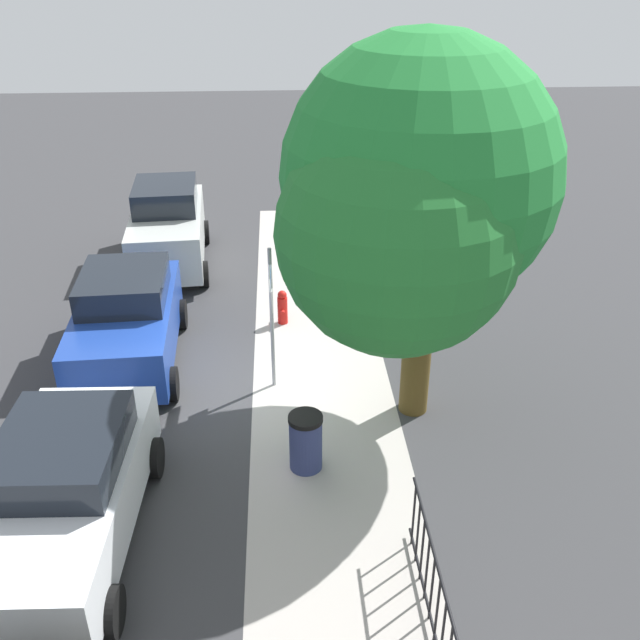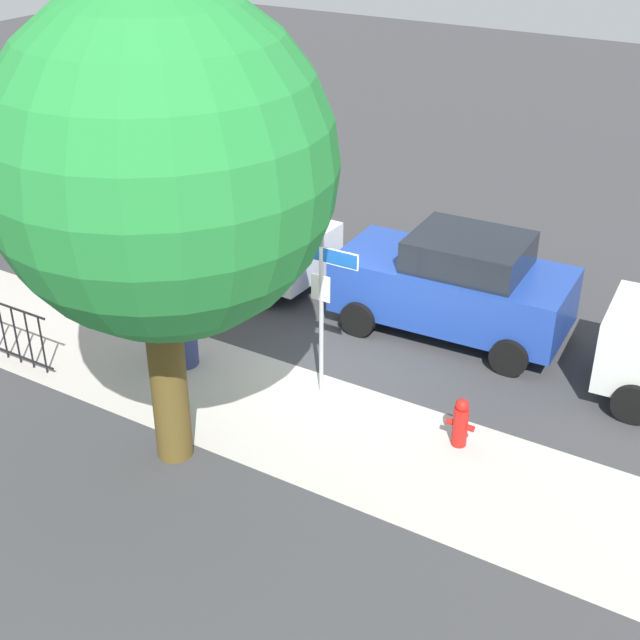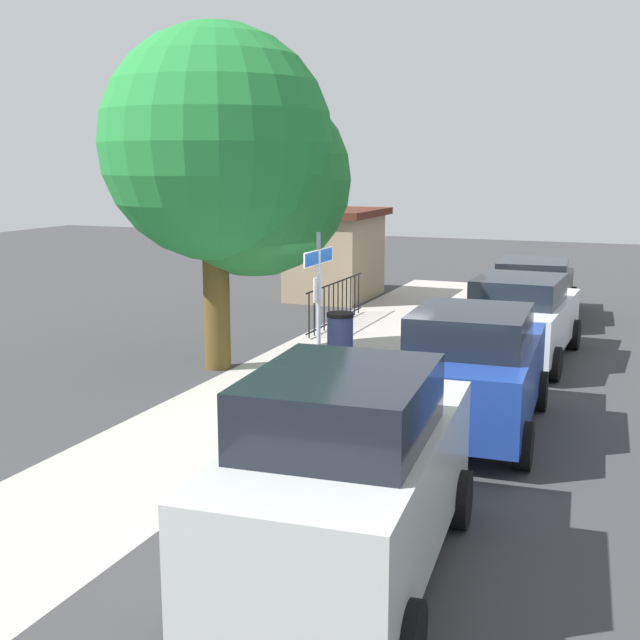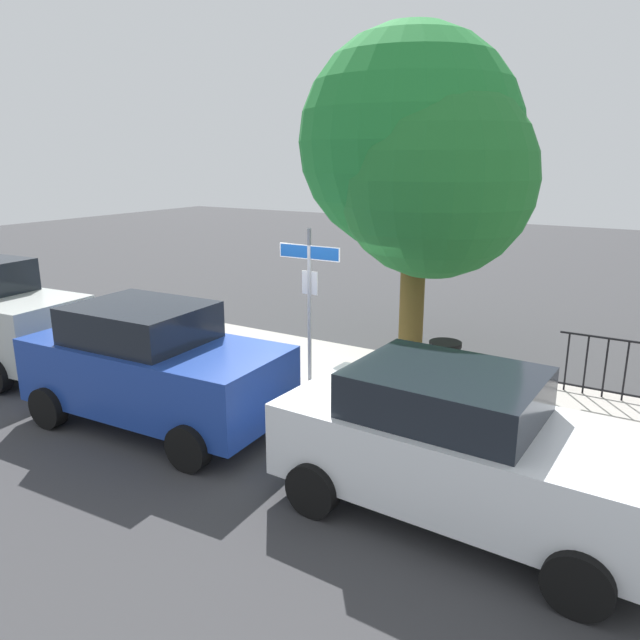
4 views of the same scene
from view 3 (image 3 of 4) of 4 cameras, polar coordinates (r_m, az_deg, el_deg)
The scene contains 12 objects.
ground_plane at distance 14.23m, azimuth 1.75°, elevation -5.08°, with size 60.00×60.00×0.00m, color #38383A.
sidewalk_strip at distance 16.49m, azimuth -0.09°, elevation -2.84°, with size 24.00×2.60×0.00m, color #ADA79F.
street_sign at distance 13.76m, azimuth -0.11°, elevation 2.30°, with size 1.24×0.07×2.79m.
shade_tree at distance 15.59m, azimuth -6.39°, elevation 11.14°, with size 4.71×4.41×6.42m.
car_silver at distance 7.79m, azimuth 1.92°, elevation -10.83°, with size 4.24×2.19×2.09m.
car_blue at distance 12.19m, azimuth 10.52°, elevation -3.43°, with size 4.11×2.19×1.86m.
car_white at distance 16.83m, azimuth 13.78°, elevation 0.18°, with size 4.26×2.15×1.72m.
car_black at distance 21.59m, azimuth 14.62°, elevation 2.22°, with size 4.42×2.35×1.51m.
iron_fence at distance 20.01m, azimuth 1.11°, elevation 1.22°, with size 3.71×0.04×1.07m.
utility_shed at distance 24.00m, azimuth 1.04°, elevation 4.71°, with size 3.30×2.50×2.61m.
fire_hydrant at distance 12.00m, azimuth -5.41°, elevation -6.27°, with size 0.42×0.22×0.78m.
trash_bin at distance 16.38m, azimuth 1.42°, elevation -1.17°, with size 0.55×0.55×0.98m.
Camera 3 is at (-12.85, -4.70, 3.92)m, focal length 45.81 mm.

